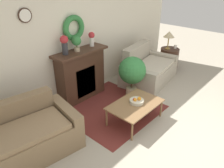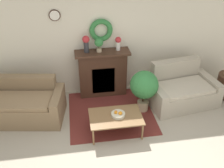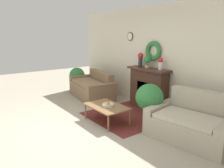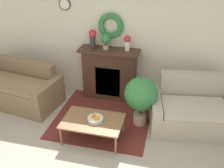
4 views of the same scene
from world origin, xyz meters
The scene contains 13 objects.
ground_plane centered at (0.00, 0.00, 0.00)m, with size 16.00×16.00×0.00m, color #ADA38E.
floor_rug centered at (0.00, 1.59, 0.00)m, with size 1.80×1.76×0.01m.
wall_back centered at (0.00, 2.59, 1.36)m, with size 6.80×0.18×2.70m.
fireplace centered at (-0.07, 2.38, 0.56)m, with size 1.23×0.41×1.11m.
couch_left centered at (-1.88, 1.73, 0.31)m, with size 1.87×1.14×0.83m.
loveseat_right centered at (1.64, 1.78, 0.31)m, with size 1.64×1.20×0.90m.
coffee_table centered at (0.00, 0.96, 0.35)m, with size 1.01×0.66×0.39m.
fruit_bowl centered at (0.05, 0.96, 0.43)m, with size 0.27×0.27×0.12m.
vase_on_mantel_left centered at (-0.42, 2.39, 1.33)m, with size 0.16×0.16×0.38m.
vase_on_mantel_right centered at (0.29, 2.39, 1.29)m, with size 0.13×0.13×0.31m.
potted_plant_on_mantel centered at (-0.14, 2.37, 1.31)m, with size 0.19×0.19×0.32m.
potted_plant_floor_by_couch centered at (-2.98, 1.79, 0.52)m, with size 0.55×0.55×0.83m.
potted_plant_floor_by_loveseat centered at (0.71, 1.59, 0.61)m, with size 0.60×0.60×0.94m.
Camera 3 is at (3.86, -1.79, 1.97)m, focal length 35.00 mm.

